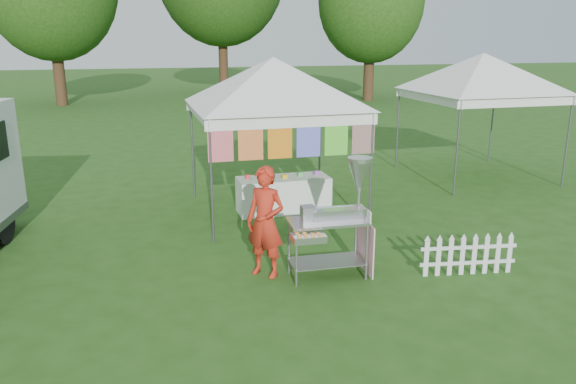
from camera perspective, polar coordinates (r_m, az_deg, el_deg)
name	(u,v)px	position (r m, az deg, el deg)	size (l,w,h in m)	color
ground	(335,282)	(8.07, 4.78, -9.12)	(120.00, 120.00, 0.00)	#264C15
canopy_main	(273,58)	(10.69, -1.50, 13.50)	(4.24, 4.24, 3.45)	#59595E
canopy_right	(484,53)	(14.37, 19.29, 13.17)	(4.24, 4.24, 3.45)	#59595E
tree_right	(371,2)	(31.55, 8.47, 18.59)	(5.60, 5.60, 8.42)	#362313
donut_cart	(341,209)	(7.94, 5.38, -1.69)	(1.28, 0.81, 1.73)	gray
vendor	(265,222)	(8.00, -2.31, -3.07)	(0.59, 0.39, 1.62)	red
picket_fence	(468,256)	(8.60, 17.84, -6.19)	(1.43, 0.25, 0.56)	silver
display_table	(283,194)	(11.12, -0.47, -0.23)	(1.80, 0.70, 0.69)	white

